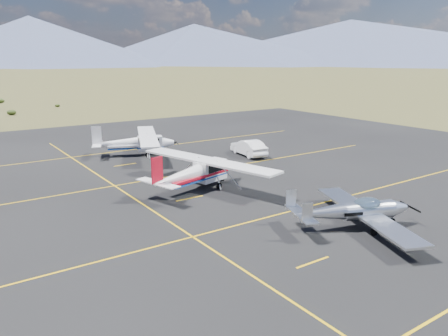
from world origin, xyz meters
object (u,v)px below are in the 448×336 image
object	(u,v)px
aircraft_low_wing	(355,211)
aircraft_cessna	(197,171)
aircraft_plain	(136,142)
sedan	(249,148)

from	to	relation	value
aircraft_low_wing	aircraft_cessna	distance (m)	11.25
aircraft_low_wing	aircraft_plain	xyz separation A→B (m)	(-2.52, 23.24, 0.31)
aircraft_low_wing	aircraft_cessna	xyz separation A→B (m)	(-3.39, 10.72, 0.35)
aircraft_low_wing	aircraft_cessna	size ratio (longest dim) A/B	0.78
sedan	aircraft_cessna	bearing A→B (deg)	42.56
aircraft_cessna	sedan	xyz separation A→B (m)	(9.51, 6.57, -0.55)
aircraft_cessna	aircraft_plain	xyz separation A→B (m)	(0.88, 12.52, -0.05)
aircraft_cessna	aircraft_plain	size ratio (longest dim) A/B	1.06
sedan	aircraft_low_wing	bearing A→B (deg)	78.45
sedan	aircraft_plain	bearing A→B (deg)	-26.63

